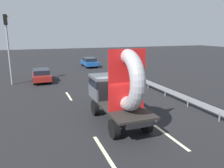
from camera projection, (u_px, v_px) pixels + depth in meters
ground_plane at (125, 122)px, 11.95m from camera, size 120.00×120.00×0.00m
flatbed_truck at (117, 88)px, 11.60m from camera, size 2.02×5.02×4.09m
distant_sedan at (41, 75)px, 21.79m from camera, size 1.68×3.93×1.28m
traffic_light at (8, 40)px, 19.71m from camera, size 0.42×0.36×6.42m
guardrail at (176, 94)px, 15.50m from camera, size 0.10×10.47×0.71m
lane_dash_left_near at (104, 151)px, 9.03m from camera, size 0.16×2.70×0.01m
lane_dash_left_far at (69, 96)px, 16.88m from camera, size 0.16×2.36×0.01m
lane_dash_right_near at (170, 137)px, 10.27m from camera, size 0.16×2.80×0.01m
lane_dash_right_far at (111, 94)px, 17.53m from camera, size 0.16×3.00×0.01m
oncoming_car at (89, 62)px, 31.41m from camera, size 1.73×4.05×1.32m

